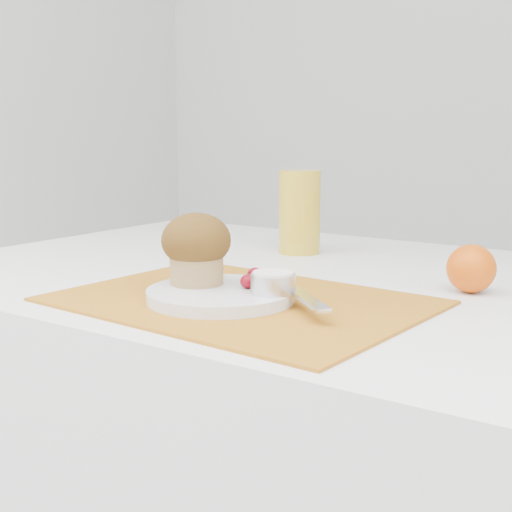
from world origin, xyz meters
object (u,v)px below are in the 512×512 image
Objects in this scene: plate at (221,295)px; orange at (471,269)px; muffin at (196,247)px; table at (303,501)px; juice_glass at (300,212)px.

plate is 0.34m from orange.
orange is 0.71× the size of muffin.
orange is 0.37m from muffin.
muffin reaches higher than table.
plate is 2.01× the size of muffin.
juice_glass is 0.38m from muffin.
juice_glass is at bearing 123.88° from table.
plate is at bearing -89.39° from table.
juice_glass is at bearing 158.91° from orange.
table is at bearing -174.03° from orange.
juice_glass is 1.58× the size of muffin.
muffin is (-0.04, -0.21, 0.44)m from table.
juice_glass is (-0.11, 0.38, 0.06)m from plate.
plate is at bearing -73.64° from juice_glass.
muffin reaches higher than orange.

